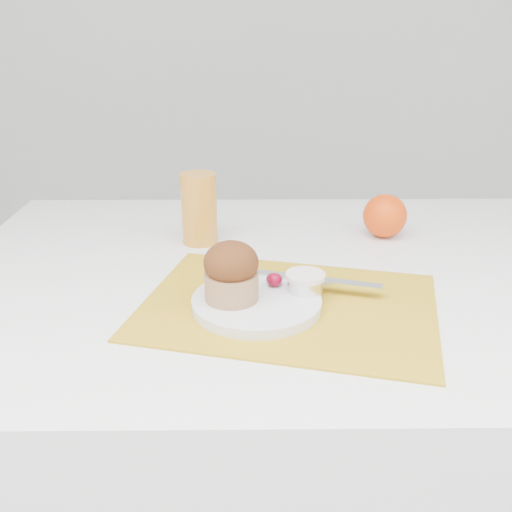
{
  "coord_description": "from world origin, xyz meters",
  "views": [
    {
      "loc": [
        -0.1,
        -0.82,
        1.13
      ],
      "look_at": [
        -0.09,
        -0.01,
        0.8
      ],
      "focal_mm": 40.0,
      "sensor_mm": 36.0,
      "label": 1
    }
  ],
  "objects_px": {
    "plate": "(257,303)",
    "juice_glass": "(199,209)",
    "table": "(301,448)",
    "muffin": "(231,272)",
    "orange": "(385,216)"
  },
  "relations": [
    {
      "from": "table",
      "to": "orange",
      "type": "height_order",
      "value": "orange"
    },
    {
      "from": "orange",
      "to": "juice_glass",
      "type": "height_order",
      "value": "juice_glass"
    },
    {
      "from": "table",
      "to": "orange",
      "type": "bearing_deg",
      "value": 44.37
    },
    {
      "from": "orange",
      "to": "juice_glass",
      "type": "distance_m",
      "value": 0.35
    },
    {
      "from": "muffin",
      "to": "table",
      "type": "bearing_deg",
      "value": 49.26
    },
    {
      "from": "orange",
      "to": "juice_glass",
      "type": "xyz_separation_m",
      "value": [
        -0.35,
        -0.03,
        0.02
      ]
    },
    {
      "from": "juice_glass",
      "to": "muffin",
      "type": "distance_m",
      "value": 0.28
    },
    {
      "from": "table",
      "to": "plate",
      "type": "bearing_deg",
      "value": -121.74
    },
    {
      "from": "plate",
      "to": "muffin",
      "type": "relative_size",
      "value": 2.09
    },
    {
      "from": "table",
      "to": "juice_glass",
      "type": "relative_size",
      "value": 9.16
    },
    {
      "from": "plate",
      "to": "juice_glass",
      "type": "bearing_deg",
      "value": 110.7
    },
    {
      "from": "plate",
      "to": "table",
      "type": "bearing_deg",
      "value": 58.26
    },
    {
      "from": "table",
      "to": "orange",
      "type": "distance_m",
      "value": 0.47
    },
    {
      "from": "juice_glass",
      "to": "plate",
      "type": "bearing_deg",
      "value": -69.3
    },
    {
      "from": "plate",
      "to": "orange",
      "type": "relative_size",
      "value": 2.25
    }
  ]
}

